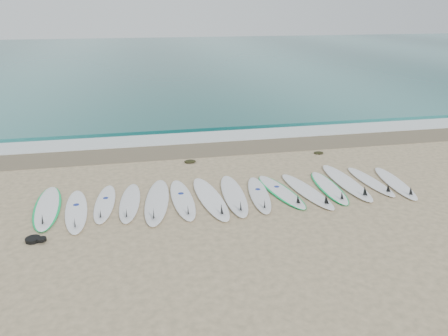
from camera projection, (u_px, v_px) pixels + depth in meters
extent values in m
plane|color=tan|center=(233.00, 195.00, 11.72)|extent=(120.00, 120.00, 0.00)
cube|color=#1F6664|center=(158.00, 58.00, 41.51)|extent=(120.00, 55.00, 0.03)
cube|color=brown|center=(208.00, 149.00, 15.48)|extent=(120.00, 1.80, 0.01)
cube|color=silver|center=(201.00, 137.00, 16.76)|extent=(120.00, 1.40, 0.04)
cube|color=#1F6664|center=(196.00, 127.00, 18.12)|extent=(120.00, 1.00, 0.10)
ellipsoid|color=white|center=(47.00, 207.00, 10.95)|extent=(0.74, 2.70, 0.09)
ellipsoid|color=#00C655|center=(47.00, 207.00, 10.95)|extent=(0.83, 2.73, 0.06)
cone|color=black|center=(42.00, 219.00, 10.01)|extent=(0.25, 0.30, 0.28)
ellipsoid|color=white|center=(76.00, 210.00, 10.77)|extent=(0.75, 2.60, 0.08)
cone|color=black|center=(75.00, 222.00, 9.88)|extent=(0.24, 0.29, 0.27)
cylinder|color=navy|center=(76.00, 205.00, 10.98)|extent=(0.16, 0.16, 0.01)
ellipsoid|color=white|center=(105.00, 203.00, 11.18)|extent=(0.63, 2.38, 0.08)
cone|color=black|center=(100.00, 213.00, 10.33)|extent=(0.21, 0.26, 0.25)
cylinder|color=navy|center=(106.00, 198.00, 11.37)|extent=(0.14, 0.14, 0.01)
ellipsoid|color=white|center=(130.00, 202.00, 11.23)|extent=(0.70, 2.46, 0.08)
cone|color=black|center=(126.00, 212.00, 10.36)|extent=(0.23, 0.28, 0.26)
ellipsoid|color=white|center=(157.00, 201.00, 11.29)|extent=(0.96, 2.92, 0.09)
cone|color=black|center=(154.00, 213.00, 10.25)|extent=(0.28, 0.33, 0.31)
ellipsoid|color=white|center=(182.00, 199.00, 11.41)|extent=(0.63, 2.65, 0.09)
cone|color=black|center=(188.00, 209.00, 10.48)|extent=(0.23, 0.29, 0.28)
cylinder|color=navy|center=(181.00, 193.00, 11.63)|extent=(0.16, 0.16, 0.01)
ellipsoid|color=white|center=(210.00, 198.00, 11.46)|extent=(0.86, 2.91, 0.09)
cone|color=black|center=(222.00, 209.00, 10.47)|extent=(0.27, 0.33, 0.31)
ellipsoid|color=white|center=(234.00, 195.00, 11.65)|extent=(0.73, 2.80, 0.09)
cone|color=black|center=(241.00, 205.00, 10.66)|extent=(0.25, 0.31, 0.30)
ellipsoid|color=white|center=(259.00, 194.00, 11.70)|extent=(0.81, 2.48, 0.08)
cone|color=black|center=(265.00, 203.00, 10.82)|extent=(0.24, 0.28, 0.26)
cylinder|color=navy|center=(258.00, 189.00, 11.91)|extent=(0.16, 0.16, 0.01)
ellipsoid|color=white|center=(281.00, 191.00, 11.89)|extent=(0.93, 2.51, 0.08)
ellipsoid|color=#00C655|center=(281.00, 191.00, 11.89)|extent=(1.01, 2.54, 0.06)
cone|color=black|center=(298.00, 199.00, 11.05)|extent=(0.25, 0.29, 0.26)
cylinder|color=navy|center=(277.00, 187.00, 12.08)|extent=(0.16, 0.16, 0.01)
ellipsoid|color=white|center=(306.00, 191.00, 11.91)|extent=(0.94, 2.67, 0.08)
cone|color=black|center=(326.00, 199.00, 11.02)|extent=(0.26, 0.31, 0.28)
ellipsoid|color=white|center=(329.00, 187.00, 12.15)|extent=(0.60, 2.39, 0.08)
ellipsoid|color=#00C655|center=(329.00, 187.00, 12.15)|extent=(0.69, 2.42, 0.05)
cone|color=black|center=(342.00, 195.00, 11.30)|extent=(0.21, 0.26, 0.25)
ellipsoid|color=white|center=(346.00, 182.00, 12.49)|extent=(0.62, 2.85, 0.09)
cone|color=black|center=(365.00, 191.00, 11.48)|extent=(0.24, 0.31, 0.30)
ellipsoid|color=white|center=(370.00, 181.00, 12.56)|extent=(0.61, 2.35, 0.08)
cone|color=black|center=(388.00, 188.00, 11.74)|extent=(0.21, 0.26, 0.25)
ellipsoid|color=white|center=(395.00, 183.00, 12.45)|extent=(0.80, 2.52, 0.08)
cone|color=black|center=(411.00, 191.00, 11.56)|extent=(0.24, 0.29, 0.26)
ellipsoid|color=black|center=(190.00, 161.00, 14.15)|extent=(0.39, 0.30, 0.08)
ellipsoid|color=black|center=(319.00, 153.00, 14.99)|extent=(0.34, 0.26, 0.07)
cylinder|color=black|center=(33.00, 240.00, 9.44)|extent=(0.32, 0.32, 0.08)
cylinder|color=black|center=(42.00, 239.00, 9.38)|extent=(0.20, 0.20, 0.06)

